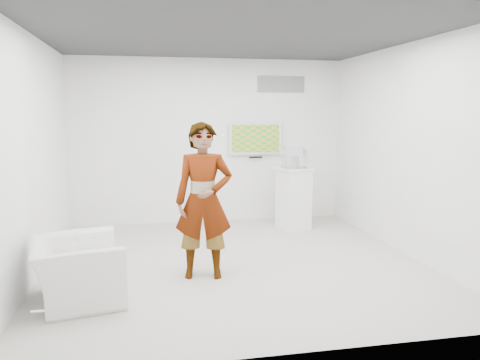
{
  "coord_description": "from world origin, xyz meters",
  "views": [
    {
      "loc": [
        -1.11,
        -6.06,
        2.04
      ],
      "look_at": [
        0.2,
        0.6,
        1.05
      ],
      "focal_mm": 35.0,
      "sensor_mm": 36.0,
      "label": 1
    }
  ],
  "objects": [
    {
      "name": "tv",
      "position": [
        0.85,
        2.45,
        1.55
      ],
      "size": [
        1.0,
        0.08,
        0.6
      ],
      "primitive_type": "cube",
      "color": "silver",
      "rests_on": "room"
    },
    {
      "name": "floor_uplight",
      "position": [
        1.81,
        2.34,
        0.14
      ],
      "size": [
        0.23,
        0.23,
        0.28
      ],
      "primitive_type": "cylinder",
      "rotation": [
        0.0,
        0.0,
        -0.32
      ],
      "color": "white",
      "rests_on": "room"
    },
    {
      "name": "room",
      "position": [
        0.0,
        0.0,
        1.5
      ],
      "size": [
        5.01,
        5.01,
        3.0
      ],
      "color": "#B7B4A7",
      "rests_on": "ground"
    },
    {
      "name": "armchair",
      "position": [
        -1.9,
        -0.95,
        0.34
      ],
      "size": [
        1.1,
        1.2,
        0.68
      ],
      "primitive_type": "imported",
      "rotation": [
        0.0,
        0.0,
        1.77
      ],
      "color": "white",
      "rests_on": "room"
    },
    {
      "name": "wii_remote",
      "position": [
        -0.19,
        -0.34,
        1.73
      ],
      "size": [
        0.06,
        0.16,
        0.04
      ],
      "primitive_type": "cube",
      "rotation": [
        0.0,
        0.0,
        -0.17
      ],
      "color": "white",
      "rests_on": "person"
    },
    {
      "name": "console",
      "position": [
        1.37,
        1.67,
        1.18
      ],
      "size": [
        0.12,
        0.16,
        0.21
      ],
      "primitive_type": "cube",
      "rotation": [
        0.0,
        0.0,
        0.5
      ],
      "color": "white",
      "rests_on": "pedestal"
    },
    {
      "name": "pedestal",
      "position": [
        1.37,
        1.67,
        0.54
      ],
      "size": [
        0.64,
        0.64,
        1.07
      ],
      "primitive_type": "cube",
      "rotation": [
        0.0,
        0.0,
        0.26
      ],
      "color": "white",
      "rests_on": "room"
    },
    {
      "name": "person",
      "position": [
        -0.46,
        -0.45,
        0.96
      ],
      "size": [
        0.76,
        0.56,
        1.92
      ],
      "primitive_type": "imported",
      "rotation": [
        0.0,
        0.0,
        -0.15
      ],
      "color": "white",
      "rests_on": "room"
    },
    {
      "name": "logo_decal",
      "position": [
        1.35,
        2.49,
        2.55
      ],
      "size": [
        0.9,
        0.02,
        0.3
      ],
      "primitive_type": "cube",
      "color": "slate",
      "rests_on": "room"
    },
    {
      "name": "vitrine",
      "position": [
        1.37,
        1.67,
        1.25
      ],
      "size": [
        0.36,
        0.36,
        0.35
      ],
      "primitive_type": "cube",
      "rotation": [
        0.0,
        0.0,
        -0.03
      ],
      "color": "white",
      "rests_on": "pedestal"
    }
  ]
}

